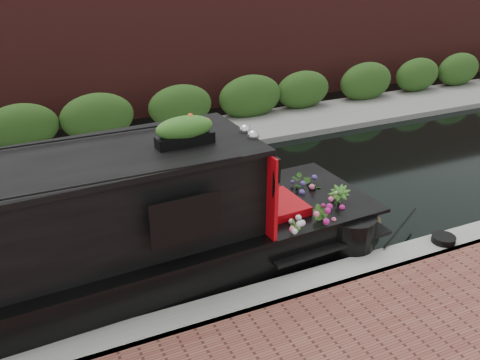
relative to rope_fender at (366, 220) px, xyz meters
name	(u,v)px	position (x,y,z in m)	size (l,w,h in m)	color
ground	(159,222)	(-3.70, 1.94, -0.18)	(80.00, 80.00, 0.00)	black
near_bank_coping	(223,319)	(-3.70, -1.36, -0.18)	(40.00, 0.60, 0.50)	gray
far_bank_path	(113,152)	(-3.70, 6.14, -0.18)	(40.00, 2.40, 0.34)	slate
far_hedge	(106,141)	(-3.70, 7.04, -0.18)	(40.00, 1.10, 2.80)	#254717
far_brick_wall	(92,120)	(-3.70, 9.14, -0.18)	(40.00, 1.00, 8.00)	#4E1D1A
rope_fender	(366,220)	(0.00, 0.00, 0.00)	(0.37, 0.37, 0.46)	olive
coiled_mooring_rope	(444,239)	(0.68, -1.36, 0.13)	(0.43, 0.43, 0.12)	black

